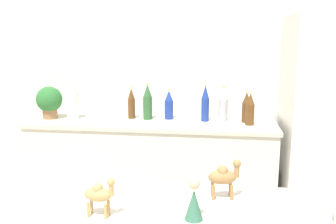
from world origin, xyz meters
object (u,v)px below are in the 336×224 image
at_px(back_bottle_1, 246,107).
at_px(camel_figurine, 99,194).
at_px(camel_figurine_second, 224,176).
at_px(back_bottle_2, 250,109).
at_px(back_bottle_5, 223,104).
at_px(back_bottle_3, 169,105).
at_px(potted_plant, 49,101).
at_px(back_bottle_4, 205,104).
at_px(wise_man_figurine_crimson, 194,202).
at_px(paper_towel_roll, 73,105).
at_px(back_bottle_0, 148,102).
at_px(back_bottle_6, 131,104).

relative_size(back_bottle_1, camel_figurine, 1.82).
height_order(back_bottle_1, camel_figurine_second, back_bottle_1).
distance_m(back_bottle_2, camel_figurine_second, 1.71).
xyz_separation_m(back_bottle_5, camel_figurine, (-0.47, -2.05, 0.03)).
distance_m(camel_figurine, camel_figurine_second, 0.49).
distance_m(back_bottle_2, back_bottle_5, 0.27).
distance_m(back_bottle_1, back_bottle_3, 0.68).
relative_size(back_bottle_1, camel_figurine_second, 1.67).
bearing_deg(back_bottle_5, potted_plant, -175.62).
distance_m(back_bottle_4, back_bottle_5, 0.16).
bearing_deg(back_bottle_5, wise_man_figurine_crimson, -93.54).
height_order(back_bottle_2, camel_figurine, back_bottle_2).
relative_size(paper_towel_roll, camel_figurine_second, 1.57).
bearing_deg(back_bottle_3, paper_towel_roll, -173.28).
relative_size(back_bottle_1, back_bottle_3, 1.03).
xyz_separation_m(back_bottle_0, wise_man_figurine_crimson, (0.54, -1.99, -0.00)).
bearing_deg(back_bottle_6, wise_man_figurine_crimson, -70.96).
height_order(paper_towel_roll, back_bottle_0, back_bottle_0).
bearing_deg(back_bottle_5, back_bottle_4, -162.77).
relative_size(back_bottle_4, camel_figurine, 2.16).
xyz_separation_m(potted_plant, camel_figurine, (1.09, -1.93, 0.01)).
relative_size(back_bottle_2, camel_figurine, 1.86).
bearing_deg(potted_plant, back_bottle_1, 2.39).
bearing_deg(back_bottle_0, back_bottle_4, -1.24).
distance_m(back_bottle_6, camel_figurine_second, 1.99).
distance_m(potted_plant, back_bottle_6, 0.74).
xyz_separation_m(back_bottle_4, wise_man_figurine_crimson, (0.03, -1.98, -0.00)).
bearing_deg(back_bottle_5, paper_towel_roll, -175.61).
bearing_deg(back_bottle_2, camel_figurine_second, -98.09).
xyz_separation_m(potted_plant, back_bottle_6, (0.73, 0.10, -0.03)).
bearing_deg(potted_plant, back_bottle_3, 6.24).
distance_m(back_bottle_1, wise_man_figurine_crimson, 2.01).
height_order(potted_plant, camel_figurine_second, potted_plant).
height_order(back_bottle_0, wise_man_figurine_crimson, back_bottle_0).
relative_size(back_bottle_5, camel_figurine, 2.00).
height_order(paper_towel_roll, camel_figurine_second, paper_towel_roll).
distance_m(paper_towel_roll, camel_figurine, 2.13).
relative_size(paper_towel_roll, back_bottle_5, 0.85).
bearing_deg(back_bottle_1, back_bottle_3, 176.28).
xyz_separation_m(back_bottle_4, camel_figurine_second, (0.14, -1.79, 0.03)).
height_order(paper_towel_roll, back_bottle_3, back_bottle_3).
xyz_separation_m(back_bottle_3, back_bottle_5, (0.48, 0.00, 0.02)).
height_order(back_bottle_4, camel_figurine, back_bottle_4).
height_order(back_bottle_0, back_bottle_6, back_bottle_0).
xyz_separation_m(back_bottle_0, camel_figurine_second, (0.65, -1.80, 0.03)).
bearing_deg(potted_plant, paper_towel_roll, 4.28).
bearing_deg(back_bottle_1, back_bottle_5, 167.01).
bearing_deg(back_bottle_4, potted_plant, -177.11).
relative_size(back_bottle_4, wise_man_figurine_crimson, 2.06).
xyz_separation_m(back_bottle_3, back_bottle_4, (0.33, -0.05, 0.03)).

